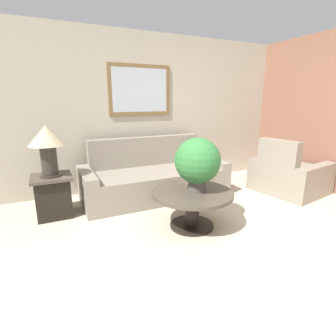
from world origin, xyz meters
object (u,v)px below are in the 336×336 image
at_px(coffee_table, 192,201).
at_px(side_table, 53,195).
at_px(potted_plant_on_table, 198,162).
at_px(couch_main, 154,178).
at_px(armchair, 289,176).
at_px(table_lamp, 47,142).

distance_m(coffee_table, side_table, 1.85).
bearing_deg(potted_plant_on_table, couch_main, 92.95).
bearing_deg(couch_main, side_table, -174.46).
bearing_deg(side_table, armchair, -10.34).
xyz_separation_m(couch_main, table_lamp, (-1.50, -0.15, 0.72)).
relative_size(couch_main, coffee_table, 2.32).
bearing_deg(coffee_table, table_lamp, 144.79).
bearing_deg(side_table, coffee_table, -35.21).
relative_size(couch_main, table_lamp, 3.46).
bearing_deg(coffee_table, armchair, 10.84).
distance_m(side_table, potted_plant_on_table, 1.97).
xyz_separation_m(coffee_table, table_lamp, (-1.51, 1.06, 0.68)).
xyz_separation_m(coffee_table, side_table, (-1.51, 1.06, -0.05)).
xyz_separation_m(table_lamp, potted_plant_on_table, (1.57, -1.07, -0.19)).
bearing_deg(table_lamp, potted_plant_on_table, -34.28).
bearing_deg(side_table, table_lamp, -90.00).
bearing_deg(table_lamp, coffee_table, -35.21).
bearing_deg(armchair, side_table, 70.11).
bearing_deg(side_table, potted_plant_on_table, -34.28).
distance_m(couch_main, side_table, 1.51).
distance_m(armchair, coffee_table, 2.15).
height_order(couch_main, coffee_table, couch_main).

